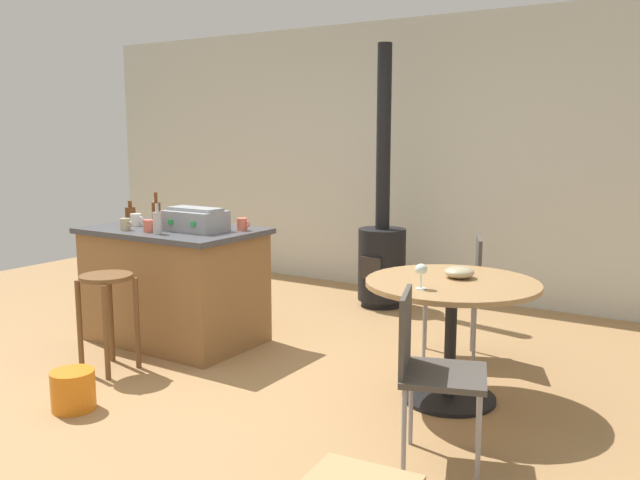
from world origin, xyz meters
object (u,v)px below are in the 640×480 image
object	(u,v)px
folding_chair_near	(429,364)
cup_3	(242,224)
dining_table	(451,309)
kitchen_island	(175,284)
wine_glass	(421,270)
bottle_1	(130,215)
cup_1	(149,226)
plastic_bucket	(73,390)
cup_2	(182,218)
bottle_0	(156,214)
bottle_2	(156,211)
cup_4	(136,220)
cup_0	(125,224)
bottle_3	(157,222)
folding_chair_far	(460,286)
serving_bowl	(459,272)
wood_stove	(382,245)
toolbox	(195,220)
wooden_stool	(107,300)

from	to	relation	value
folding_chair_near	cup_3	bearing A→B (deg)	153.33
dining_table	folding_chair_near	distance (m)	0.82
kitchen_island	wine_glass	world-z (taller)	kitchen_island
bottle_1	cup_1	size ratio (longest dim) A/B	1.50
plastic_bucket	bottle_1	bearing A→B (deg)	125.00
cup_1	cup_3	distance (m)	0.68
folding_chair_near	cup_2	distance (m)	2.78
bottle_0	bottle_2	distance (m)	0.35
kitchen_island	cup_4	distance (m)	0.60
cup_0	cup_2	size ratio (longest dim) A/B	0.91
bottle_1	bottle_3	size ratio (longest dim) A/B	0.84
folding_chair_far	bottle_1	size ratio (longest dim) A/B	4.79
cup_0	serving_bowl	xyz separation A→B (m)	(2.47, 0.39, -0.16)
kitchen_island	wood_stove	size ratio (longest dim) A/B	0.56
wood_stove	dining_table	bearing A→B (deg)	-52.29
dining_table	wood_stove	size ratio (longest dim) A/B	0.43
wine_glass	toolbox	bearing A→B (deg)	172.54
cup_2	toolbox	bearing A→B (deg)	-33.20
kitchen_island	plastic_bucket	world-z (taller)	kitchen_island
bottle_3	serving_bowl	distance (m)	2.17
wooden_stool	bottle_2	bearing A→B (deg)	116.76
wood_stove	bottle_2	bearing A→B (deg)	-127.08
folding_chair_far	cup_1	size ratio (longest dim) A/B	7.18
cup_1	toolbox	bearing A→B (deg)	40.38
bottle_1	cup_0	world-z (taller)	bottle_1
cup_3	cup_0	bearing A→B (deg)	-148.32
bottle_1	cup_1	bearing A→B (deg)	-27.23
bottle_0	cup_2	distance (m)	0.29
wood_stove	kitchen_island	bearing A→B (deg)	-115.60
cup_2	cup_4	size ratio (longest dim) A/B	1.00
toolbox	bottle_0	distance (m)	0.36
plastic_bucket	wooden_stool	bearing A→B (deg)	121.54
kitchen_island	cup_0	distance (m)	0.59
bottle_0	cup_3	distance (m)	0.68
bottle_0	cup_0	distance (m)	0.24
cup_4	cup_3	bearing A→B (deg)	15.55
toolbox	bottle_1	bearing A→B (deg)	178.31
bottle_0	plastic_bucket	distance (m)	1.61
folding_chair_far	toolbox	bearing A→B (deg)	-155.76
wood_stove	cup_0	xyz separation A→B (m)	(-1.08, -2.07, 0.36)
wooden_stool	toolbox	xyz separation A→B (m)	(0.15, 0.71, 0.47)
bottle_2	cup_2	bearing A→B (deg)	10.01
cup_0	cup_2	distance (m)	0.50
bottle_1	cup_3	distance (m)	1.01
folding_chair_far	cup_2	bearing A→B (deg)	-165.39
wooden_stool	bottle_1	size ratio (longest dim) A/B	3.61
bottle_2	bottle_3	world-z (taller)	bottle_2
bottle_1	cup_2	size ratio (longest dim) A/B	1.50
folding_chair_far	kitchen_island	bearing A→B (deg)	-158.82
toolbox	serving_bowl	bearing A→B (deg)	3.86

